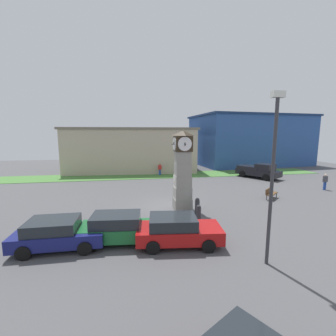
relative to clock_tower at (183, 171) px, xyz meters
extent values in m
plane|color=#4C4C4F|center=(-0.99, 0.98, -2.80)|extent=(70.37, 70.37, 0.00)
cube|color=gray|center=(0.00, 0.00, -2.38)|extent=(1.22, 1.22, 0.84)
cube|color=gray|center=(0.00, 0.00, -1.54)|extent=(1.17, 1.17, 0.84)
cube|color=gray|center=(0.00, 0.00, -0.70)|extent=(1.11, 1.11, 0.84)
cube|color=gray|center=(0.00, 0.00, 0.14)|extent=(1.06, 1.06, 0.84)
cube|color=gray|center=(0.00, 0.00, 0.98)|extent=(1.01, 1.01, 0.84)
cube|color=#2D2316|center=(0.00, 0.00, 1.94)|extent=(1.15, 1.15, 1.07)
cylinder|color=white|center=(0.00, 0.60, 1.94)|extent=(0.95, 0.04, 0.95)
cube|color=black|center=(0.00, 0.63, 1.94)|extent=(0.06, 0.16, 0.20)
cube|color=black|center=(0.00, 0.63, 1.94)|extent=(0.04, 0.23, 0.32)
cylinder|color=white|center=(0.00, -0.60, 1.94)|extent=(0.95, 0.04, 0.95)
cube|color=black|center=(0.00, -0.63, 1.94)|extent=(0.06, 0.10, 0.21)
cube|color=black|center=(0.00, -0.63, 1.94)|extent=(0.04, 0.36, 0.10)
cylinder|color=white|center=(0.60, 0.00, 1.94)|extent=(0.04, 0.95, 0.95)
cube|color=black|center=(0.63, 0.00, 1.94)|extent=(0.13, 0.06, 0.21)
cube|color=black|center=(0.63, 0.00, 1.94)|extent=(0.12, 0.04, 0.35)
cylinder|color=white|center=(-0.60, 0.00, 1.94)|extent=(0.04, 0.95, 0.95)
cube|color=black|center=(-0.63, 0.00, 1.94)|extent=(0.07, 0.06, 0.22)
cube|color=black|center=(-0.63, 0.00, 1.94)|extent=(0.34, 0.04, 0.18)
pyramid|color=#2D2316|center=(0.00, 0.00, 2.66)|extent=(1.21, 1.21, 0.37)
cylinder|color=#333338|center=(0.73, -1.29, -2.30)|extent=(0.31, 0.31, 0.98)
sphere|color=#333338|center=(0.73, -1.29, -1.76)|extent=(0.28, 0.28, 0.28)
cylinder|color=#333338|center=(0.39, -2.67, -2.31)|extent=(0.29, 0.29, 0.97)
sphere|color=#333338|center=(0.39, -2.67, -1.79)|extent=(0.26, 0.26, 0.26)
cylinder|color=brown|center=(-0.40, -3.70, -2.43)|extent=(0.24, 0.24, 0.74)
sphere|color=brown|center=(-0.40, -3.70, -2.02)|extent=(0.22, 0.22, 0.22)
cube|color=navy|center=(-6.99, -4.46, -2.22)|extent=(4.09, 1.90, 0.62)
cube|color=#1E2328|center=(-7.30, -4.46, -1.65)|extent=(2.25, 1.73, 0.52)
cylinder|color=black|center=(-5.73, -3.59, -2.48)|extent=(0.64, 0.22, 0.64)
cylinder|color=black|center=(-5.74, -5.36, -2.48)|extent=(0.64, 0.22, 0.64)
cylinder|color=black|center=(-8.25, -3.57, -2.48)|extent=(0.64, 0.22, 0.64)
cylinder|color=black|center=(-8.26, -5.34, -2.48)|extent=(0.64, 0.22, 0.64)
cube|color=#19602D|center=(-4.09, -4.39, -2.21)|extent=(4.43, 2.12, 0.63)
cube|color=#1E2328|center=(-4.41, -4.36, -1.62)|extent=(2.49, 1.80, 0.55)
cylinder|color=black|center=(-2.69, -3.70, -2.48)|extent=(0.66, 0.28, 0.64)
cylinder|color=black|center=(-2.84, -5.33, -2.48)|extent=(0.66, 0.28, 0.64)
cylinder|color=black|center=(-5.33, -3.45, -2.48)|extent=(0.66, 0.28, 0.64)
cylinder|color=black|center=(-5.49, -5.07, -2.48)|extent=(0.66, 0.28, 0.64)
cube|color=#A51111|center=(-1.37, -5.09, -2.21)|extent=(4.28, 2.27, 0.64)
cube|color=#1E2328|center=(-1.67, -5.06, -1.62)|extent=(2.43, 1.91, 0.53)
cylinder|color=black|center=(-0.01, -4.40, -2.48)|extent=(0.66, 0.29, 0.64)
cylinder|color=black|center=(-0.21, -6.09, -2.48)|extent=(0.66, 0.29, 0.64)
cylinder|color=black|center=(-2.53, -4.09, -2.48)|extent=(0.66, 0.29, 0.64)
cylinder|color=black|center=(-2.73, -5.79, -2.48)|extent=(0.66, 0.29, 0.64)
cube|color=black|center=(12.06, 10.02, -2.10)|extent=(4.38, 5.46, 0.70)
cube|color=black|center=(12.52, 9.25, -1.35)|extent=(2.58, 2.54, 0.80)
cube|color=black|center=(11.54, 10.91, -1.57)|extent=(3.20, 3.47, 0.36)
cylinder|color=black|center=(13.68, 9.19, -2.40)|extent=(0.65, 0.83, 0.80)
cylinder|color=black|center=(12.02, 8.20, -2.40)|extent=(0.65, 0.83, 0.80)
cylinder|color=black|center=(12.11, 11.84, -2.40)|extent=(0.65, 0.83, 0.80)
cylinder|color=black|center=(10.44, 10.86, -2.40)|extent=(0.65, 0.83, 0.80)
cube|color=brown|center=(8.03, 1.30, -2.35)|extent=(1.56, 1.40, 0.08)
cube|color=brown|center=(7.87, 1.49, -2.10)|extent=(1.28, 1.05, 0.40)
cylinder|color=#262628|center=(7.66, 0.74, -2.57)|extent=(0.06, 0.06, 0.45)
cylinder|color=#262628|center=(8.65, 1.55, -2.57)|extent=(0.06, 0.06, 0.45)
cylinder|color=#262628|center=(7.41, 1.05, -2.57)|extent=(0.06, 0.06, 0.45)
cylinder|color=#262628|center=(8.40, 1.86, -2.57)|extent=(0.06, 0.06, 0.45)
cylinder|color=#264CA5|center=(0.19, 13.87, -2.41)|extent=(0.14, 0.14, 0.78)
cylinder|color=#264CA5|center=(0.34, 13.99, -2.41)|extent=(0.14, 0.14, 0.78)
cube|color=red|center=(0.26, 13.93, -1.73)|extent=(0.46, 0.44, 0.58)
sphere|color=#8C664C|center=(0.26, 13.93, -1.33)|extent=(0.21, 0.21, 0.21)
cylinder|color=#264CA5|center=(14.97, 3.25, -2.40)|extent=(0.14, 0.14, 0.79)
cylinder|color=#264CA5|center=(15.17, 3.29, -2.40)|extent=(0.14, 0.14, 0.79)
cube|color=#3F3F47|center=(15.07, 3.27, -1.71)|extent=(0.44, 0.31, 0.59)
sphere|color=beige|center=(15.07, 3.27, -1.31)|extent=(0.21, 0.21, 0.21)
cylinder|color=#333338|center=(1.88, -7.35, 0.57)|extent=(0.14, 0.14, 6.72)
cube|color=silver|center=(1.88, -7.35, 4.05)|extent=(0.50, 0.24, 0.24)
cube|color=#B7A88E|center=(-3.26, 19.06, 0.21)|extent=(18.61, 9.90, 6.02)
cube|color=#6E6455|center=(-3.26, 19.06, 3.37)|extent=(19.17, 10.20, 0.30)
cube|color=#2D5193|center=(17.96, 23.07, 1.43)|extent=(19.93, 13.23, 8.45)
cube|color=navy|center=(17.96, 23.07, 5.81)|extent=(20.53, 13.62, 0.30)
cube|color=#477A38|center=(1.18, 13.89, -2.78)|extent=(42.22, 4.72, 0.04)
camera|label=1|loc=(-3.67, -15.25, 2.55)|focal=24.00mm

